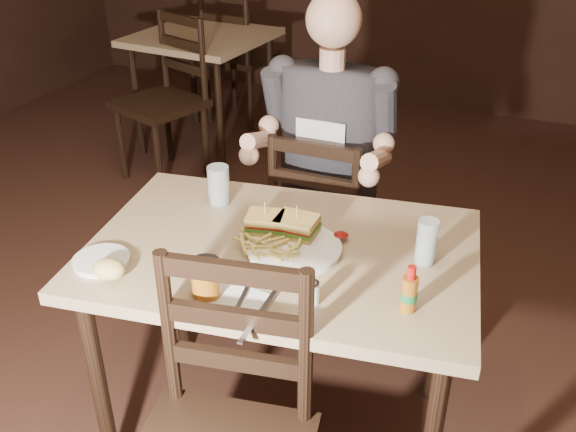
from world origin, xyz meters
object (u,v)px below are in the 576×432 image
at_px(chair_far, 327,224).
at_px(side_plate, 101,262).
at_px(glass_right, 427,242).
at_px(main_table, 282,272).
at_px(dinner_plate, 294,250).
at_px(diner, 327,120).
at_px(glass_left, 219,185).
at_px(bg_table, 202,48).
at_px(hot_sauce, 410,288).
at_px(bg_chair_far, 240,57).
at_px(syrup_dispenser, 206,278).
at_px(bg_chair_near, 159,103).

xyz_separation_m(chair_far, side_plate, (-0.34, -0.99, 0.34)).
bearing_deg(chair_far, glass_right, 128.65).
bearing_deg(chair_far, side_plate, 71.11).
bearing_deg(side_plate, main_table, 31.66).
distance_m(chair_far, dinner_plate, 0.81).
relative_size(diner, glass_left, 7.00).
bearing_deg(side_plate, glass_left, 72.30).
bearing_deg(bg_table, hot_sauce, -50.93).
relative_size(bg_chair_far, syrup_dispenser, 9.19).
height_order(hot_sauce, side_plate, hot_sauce).
relative_size(bg_chair_near, diner, 1.06).
distance_m(glass_right, hot_sauce, 0.23).
height_order(main_table, diner, diner).
distance_m(diner, side_plate, 1.01).
bearing_deg(main_table, glass_right, 11.26).
xyz_separation_m(main_table, syrup_dispenser, (-0.09, -0.29, 0.14)).
height_order(bg_chair_far, glass_left, bg_chair_far).
relative_size(bg_table, side_plate, 5.56).
height_order(main_table, dinner_plate, dinner_plate).
bearing_deg(syrup_dispenser, glass_left, 106.03).
height_order(dinner_plate, side_plate, dinner_plate).
distance_m(chair_far, hot_sauce, 1.08).
distance_m(glass_left, side_plate, 0.47).
relative_size(main_table, chair_far, 1.39).
relative_size(bg_table, syrup_dispenser, 8.27).
bearing_deg(bg_chair_near, diner, -14.75).
bearing_deg(main_table, bg_chair_near, 132.30).
relative_size(dinner_plate, glass_right, 2.01).
height_order(glass_left, syrup_dispenser, glass_left).
xyz_separation_m(bg_table, diner, (1.37, -1.49, 0.24)).
bearing_deg(bg_table, diner, -47.44).
xyz_separation_m(bg_chair_far, glass_right, (1.87, -2.63, 0.36)).
relative_size(glass_right, syrup_dispenser, 1.29).
xyz_separation_m(syrup_dispenser, side_plate, (-0.35, 0.02, -0.05)).
bearing_deg(syrup_dispenser, bg_table, 111.45).
distance_m(diner, glass_right, 0.78).
bearing_deg(main_table, syrup_dispenser, -107.44).
height_order(bg_chair_near, diner, diner).
height_order(bg_table, side_plate, side_plate).
distance_m(diner, dinner_plate, 0.71).
relative_size(main_table, glass_right, 9.07).
bearing_deg(syrup_dispenser, chair_far, 82.40).
xyz_separation_m(bg_chair_near, glass_left, (1.17, -1.43, 0.35)).
distance_m(main_table, bg_table, 2.61).
bearing_deg(chair_far, dinner_plate, 101.11).
xyz_separation_m(chair_far, hot_sauce, (0.51, -0.87, 0.40)).
bearing_deg(bg_chair_near, dinner_plate, -27.30).
distance_m(bg_table, glass_right, 2.80).
height_order(bg_chair_near, dinner_plate, bg_chair_near).
bearing_deg(dinner_plate, bg_chair_near, 132.93).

